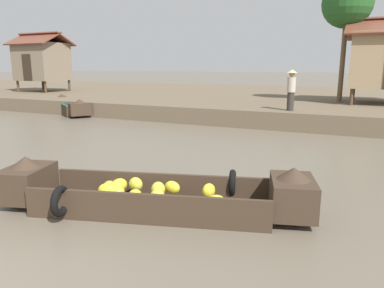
# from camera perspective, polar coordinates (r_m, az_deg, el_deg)

# --- Properties ---
(ground_plane) EXTENTS (300.00, 300.00, 0.00)m
(ground_plane) POSITION_cam_1_polar(r_m,az_deg,el_deg) (12.11, 4.98, 0.14)
(ground_plane) COLOR #665B4C
(riverbank_strip) EXTENTS (160.00, 20.00, 0.74)m
(riverbank_strip) POSITION_cam_1_polar(r_m,az_deg,el_deg) (24.64, 15.59, 6.74)
(riverbank_strip) COLOR brown
(riverbank_strip) RESTS_ON ground
(banana_boat) EXTENTS (5.55, 2.61, 0.90)m
(banana_boat) POSITION_cam_1_polar(r_m,az_deg,el_deg) (6.45, -6.41, -7.83)
(banana_boat) COLOR #3D2D21
(banana_boat) RESTS_ON ground
(cargo_boat_upstream) EXTENTS (4.48, 3.51, 0.93)m
(cargo_boat_upstream) POSITION_cam_1_polar(r_m,az_deg,el_deg) (20.90, -18.65, 5.54)
(cargo_boat_upstream) COLOR #3D2D21
(cargo_boat_upstream) RESTS_ON ground
(stilt_house_left) EXTENTS (3.75, 3.14, 4.11)m
(stilt_house_left) POSITION_cam_1_polar(r_m,az_deg,el_deg) (28.46, -22.65, 12.06)
(stilt_house_left) COLOR #4C3826
(stilt_house_left) RESTS_ON riverbank_strip
(palm_tree_near) EXTENTS (2.42, 2.42, 6.01)m
(palm_tree_near) POSITION_cam_1_polar(r_m,az_deg,el_deg) (20.23, 23.37, 19.70)
(palm_tree_near) COLOR brown
(palm_tree_near) RESTS_ON riverbank_strip
(vendor_person) EXTENTS (0.44, 0.44, 1.66)m
(vendor_person) POSITION_cam_1_polar(r_m,az_deg,el_deg) (15.32, 15.42, 8.56)
(vendor_person) COLOR #332D28
(vendor_person) RESTS_ON riverbank_strip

